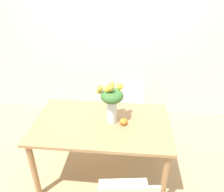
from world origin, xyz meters
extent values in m
plane|color=tan|center=(0.00, 0.00, 0.00)|extent=(12.00, 12.00, 0.00)
cube|color=silver|center=(0.00, 1.43, 1.35)|extent=(8.00, 0.06, 2.70)
cube|color=#9E754C|center=(0.00, 0.00, 0.71)|extent=(1.39, 0.83, 0.03)
cylinder|color=#9E754C|center=(-0.63, -0.35, 0.35)|extent=(0.06, 0.06, 0.69)
cylinder|color=#9E754C|center=(0.63, -0.35, 0.35)|extent=(0.06, 0.06, 0.69)
cylinder|color=#9E754C|center=(-0.63, 0.35, 0.35)|extent=(0.06, 0.06, 0.69)
cylinder|color=#9E754C|center=(0.63, 0.35, 0.35)|extent=(0.06, 0.06, 0.69)
cylinder|color=silver|center=(0.10, 0.02, 0.85)|extent=(0.10, 0.10, 0.25)
cylinder|color=silver|center=(0.10, 0.02, 0.78)|extent=(0.09, 0.09, 0.12)
cylinder|color=#38662D|center=(0.12, 0.02, 0.88)|extent=(0.00, 0.00, 0.30)
cylinder|color=#38662D|center=(0.11, 0.04, 0.88)|extent=(0.01, 0.01, 0.30)
cylinder|color=#38662D|center=(0.09, 0.03, 0.88)|extent=(0.01, 0.01, 0.30)
cylinder|color=#38662D|center=(0.09, 0.01, 0.88)|extent=(0.01, 0.01, 0.30)
cylinder|color=#38662D|center=(0.11, 0.00, 0.88)|extent=(0.01, 0.01, 0.30)
ellipsoid|color=#38662D|center=(0.10, 0.02, 1.02)|extent=(0.22, 0.22, 0.13)
sphere|color=yellow|center=(0.07, -0.01, 1.11)|extent=(0.06, 0.06, 0.06)
sphere|color=#AD9E33|center=(-0.02, 0.05, 1.05)|extent=(0.05, 0.05, 0.05)
sphere|color=orange|center=(0.05, 0.11, 1.05)|extent=(0.06, 0.06, 0.06)
sphere|color=#AD9E33|center=(0.09, -0.02, 1.13)|extent=(0.07, 0.07, 0.07)
sphere|color=#AD9E33|center=(0.09, 0.11, 1.10)|extent=(0.06, 0.06, 0.06)
sphere|color=yellow|center=(0.17, 0.09, 1.09)|extent=(0.07, 0.07, 0.07)
sphere|color=#AD9E33|center=(-0.01, 0.02, 1.10)|extent=(0.06, 0.06, 0.06)
ellipsoid|color=orange|center=(0.22, -0.01, 0.76)|extent=(0.08, 0.08, 0.07)
cylinder|color=brown|center=(0.22, -0.01, 0.79)|extent=(0.01, 0.01, 0.01)
cube|color=silver|center=(0.27, 0.71, 0.47)|extent=(0.44, 0.44, 0.02)
cylinder|color=silver|center=(0.09, 0.55, 0.23)|extent=(0.04, 0.04, 0.46)
cylinder|color=silver|center=(0.43, 0.54, 0.23)|extent=(0.04, 0.04, 0.46)
cylinder|color=silver|center=(0.11, 0.89, 0.23)|extent=(0.04, 0.04, 0.46)
cylinder|color=silver|center=(0.44, 0.88, 0.23)|extent=(0.04, 0.04, 0.46)
cube|color=silver|center=(0.28, 0.91, 0.68)|extent=(0.40, 0.03, 0.41)
camera|label=1|loc=(0.27, -1.80, 2.03)|focal=35.00mm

